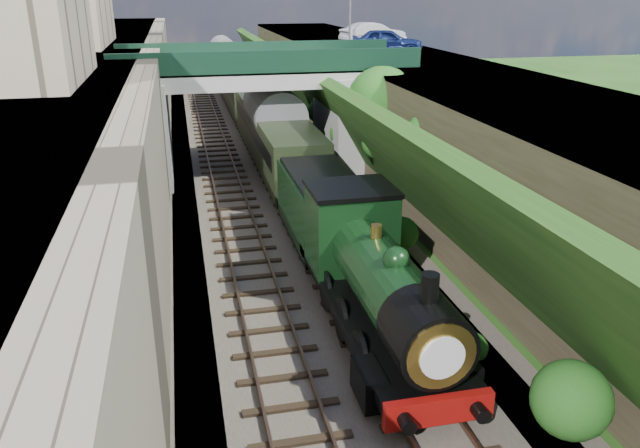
% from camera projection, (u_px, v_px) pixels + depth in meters
% --- Properties ---
extents(trackbed, '(10.00, 90.00, 0.20)m').
position_uv_depth(trackbed, '(268.00, 193.00, 32.67)').
color(trackbed, '#473F38').
rests_on(trackbed, ground).
extents(retaining_wall, '(1.00, 90.00, 7.00)m').
position_uv_depth(retaining_wall, '(154.00, 135.00, 30.33)').
color(retaining_wall, '#756B56').
rests_on(retaining_wall, ground).
extents(street_plateau_left, '(6.00, 90.00, 7.00)m').
position_uv_depth(street_plateau_left, '(78.00, 138.00, 29.61)').
color(street_plateau_left, '#262628').
rests_on(street_plateau_left, ground).
extents(street_plateau_right, '(8.00, 90.00, 6.25)m').
position_uv_depth(street_plateau_right, '(441.00, 128.00, 33.55)').
color(street_plateau_right, '#262628').
rests_on(street_plateau_right, ground).
extents(embankment_slope, '(4.63, 90.00, 6.44)m').
position_uv_depth(embankment_slope, '(356.00, 139.00, 33.31)').
color(embankment_slope, '#1E4714').
rests_on(embankment_slope, ground).
extents(track_left, '(2.50, 90.00, 0.20)m').
position_uv_depth(track_left, '(229.00, 193.00, 32.21)').
color(track_left, black).
rests_on(track_left, trackbed).
extents(track_right, '(2.50, 90.00, 0.20)m').
position_uv_depth(track_right, '(290.00, 189.00, 32.87)').
color(track_right, black).
rests_on(track_right, trackbed).
extents(road_bridge, '(16.00, 6.40, 7.25)m').
position_uv_depth(road_bridge, '(272.00, 104.00, 35.10)').
color(road_bridge, gray).
rests_on(road_bridge, ground).
extents(building_near, '(4.00, 8.00, 4.00)m').
position_uv_depth(building_near, '(19.00, 24.00, 22.09)').
color(building_near, gray).
rests_on(building_near, street_plateau_left).
extents(tree, '(3.60, 3.80, 6.60)m').
position_uv_depth(tree, '(383.00, 105.00, 31.59)').
color(tree, black).
rests_on(tree, ground).
extents(car_blue, '(4.86, 3.02, 1.54)m').
position_uv_depth(car_blue, '(387.00, 41.00, 39.66)').
color(car_blue, navy).
rests_on(car_blue, street_plateau_right).
extents(car_silver, '(5.04, 2.56, 1.58)m').
position_uv_depth(car_silver, '(373.00, 34.00, 45.61)').
color(car_silver, silver).
rests_on(car_silver, street_plateau_right).
extents(locomotive, '(3.10, 10.23, 3.83)m').
position_uv_depth(locomotive, '(376.00, 283.00, 18.75)').
color(locomotive, black).
rests_on(locomotive, trackbed).
extents(tender, '(2.70, 6.00, 3.05)m').
position_uv_depth(tender, '(322.00, 211.00, 25.56)').
color(tender, black).
rests_on(tender, trackbed).
extents(coach_front, '(2.90, 18.00, 3.70)m').
position_uv_depth(coach_front, '(275.00, 135.00, 36.90)').
color(coach_front, black).
rests_on(coach_front, trackbed).
extents(coach_middle, '(2.90, 18.00, 3.70)m').
position_uv_depth(coach_middle, '(241.00, 88.00, 54.04)').
color(coach_middle, black).
rests_on(coach_middle, trackbed).
extents(coach_rear, '(2.90, 18.00, 3.70)m').
position_uv_depth(coach_rear, '(224.00, 64.00, 71.19)').
color(coach_rear, black).
rests_on(coach_rear, trackbed).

